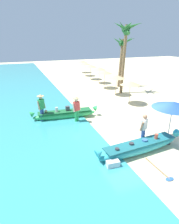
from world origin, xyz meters
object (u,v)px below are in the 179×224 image
object	(u,v)px
paddle	(161,172)
patio_umbrella_large	(173,105)
boat_green_midground	(65,114)
person_vendor_assistant	(41,106)
person_tourist_customer	(144,128)
cooler_box	(113,165)
person_vendor_hatted	(76,108)
palm_tree_tall_inland	(122,47)
boat_cyan_foreground	(140,147)
palm_tree_leaning_seaward	(126,35)

from	to	relation	value
paddle	patio_umbrella_large	bearing A→B (deg)	43.22
boat_green_midground	person_vendor_assistant	distance (m)	1.65
person_tourist_customer	person_vendor_assistant	xyz separation A→B (m)	(-4.21, 4.80, 0.11)
cooler_box	paddle	xyz separation A→B (m)	(1.70, -0.94, -0.14)
person_vendor_assistant	paddle	xyz separation A→B (m)	(3.71, -6.81, -1.03)
person_vendor_hatted	palm_tree_tall_inland	distance (m)	11.15
boat_cyan_foreground	person_vendor_hatted	size ratio (longest dim) A/B	2.72
person_vendor_hatted	person_tourist_customer	distance (m)	4.44
person_vendor_hatted	person_tourist_customer	bearing A→B (deg)	-60.29
patio_umbrella_large	paddle	distance (m)	3.23
person_vendor_assistant	paddle	world-z (taller)	person_vendor_assistant
person_tourist_customer	person_vendor_assistant	world-z (taller)	person_vendor_assistant
person_tourist_customer	cooler_box	xyz separation A→B (m)	(-2.20, -1.07, -0.78)
person_vendor_hatted	person_tourist_customer	xyz separation A→B (m)	(2.20, -3.85, -0.05)
person_vendor_hatted	palm_tree_leaning_seaward	world-z (taller)	palm_tree_leaning_seaward
boat_cyan_foreground	person_vendor_assistant	world-z (taller)	person_vendor_assistant
boat_cyan_foreground	palm_tree_leaning_seaward	size ratio (longest dim) A/B	0.72
boat_cyan_foreground	person_vendor_hatted	xyz separation A→B (m)	(-1.72, 4.35, 0.70)
person_tourist_customer	patio_umbrella_large	xyz separation A→B (m)	(1.31, -0.29, 1.12)
person_vendor_hatted	patio_umbrella_large	world-z (taller)	patio_umbrella_large
person_vendor_assistant	palm_tree_leaning_seaward	bearing A→B (deg)	26.75
boat_green_midground	palm_tree_tall_inland	size ratio (longest dim) A/B	0.85
palm_tree_leaning_seaward	boat_cyan_foreground	bearing A→B (deg)	-116.26
boat_cyan_foreground	palm_tree_tall_inland	bearing A→B (deg)	64.01
person_vendor_assistant	palm_tree_tall_inland	world-z (taller)	palm_tree_tall_inland
person_tourist_customer	patio_umbrella_large	bearing A→B (deg)	-12.62
paddle	person_vendor_assistant	bearing A→B (deg)	118.57
boat_green_midground	person_vendor_assistant	bearing A→B (deg)	177.28
person_tourist_customer	cooler_box	distance (m)	2.57
person_tourist_customer	paddle	distance (m)	2.26
palm_tree_tall_inland	palm_tree_leaning_seaward	size ratio (longest dim) A/B	0.81
person_vendor_hatted	boat_green_midground	bearing A→B (deg)	122.01
palm_tree_leaning_seaward	person_vendor_assistant	bearing A→B (deg)	-153.25
palm_tree_tall_inland	paddle	distance (m)	15.23
boat_cyan_foreground	cooler_box	xyz separation A→B (m)	(-1.73, -0.57, -0.12)
boat_cyan_foreground	palm_tree_tall_inland	distance (m)	13.83
person_vendor_hatted	boat_cyan_foreground	bearing A→B (deg)	-68.41
person_vendor_hatted	cooler_box	world-z (taller)	person_vendor_hatted
boat_green_midground	cooler_box	size ratio (longest dim) A/B	8.38
patio_umbrella_large	person_vendor_hatted	bearing A→B (deg)	130.27
boat_cyan_foreground	boat_green_midground	world-z (taller)	boat_green_midground
boat_cyan_foreground	boat_green_midground	distance (m)	5.70
cooler_box	person_vendor_assistant	bearing A→B (deg)	113.51
boat_cyan_foreground	person_vendor_assistant	distance (m)	6.53
person_tourist_customer	patio_umbrella_large	world-z (taller)	patio_umbrella_large
boat_green_midground	person_vendor_hatted	world-z (taller)	person_vendor_hatted
boat_green_midground	person_vendor_assistant	world-z (taller)	person_vendor_assistant
person_tourist_customer	paddle	size ratio (longest dim) A/B	1.08
palm_tree_tall_inland	person_vendor_assistant	bearing A→B (deg)	-145.22
boat_cyan_foreground	person_tourist_customer	world-z (taller)	person_tourist_customer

